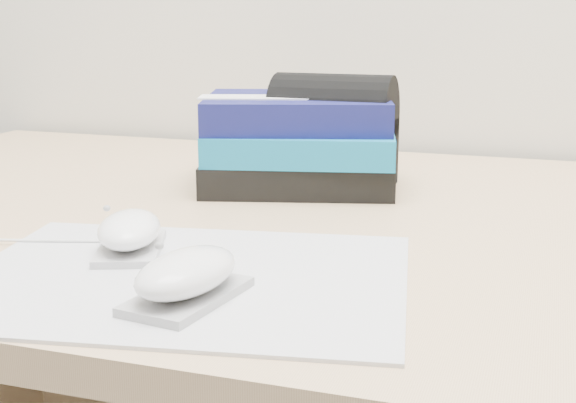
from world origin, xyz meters
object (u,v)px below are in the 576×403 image
(mouse_rear, at_px, (130,233))
(mouse_front, at_px, (187,276))
(pouch, at_px, (333,133))
(book_stack, at_px, (299,142))
(desk, at_px, (423,399))

(mouse_rear, bearing_deg, mouse_front, -43.33)
(pouch, bearing_deg, book_stack, -168.73)
(mouse_front, relative_size, pouch, 0.77)
(desk, xyz_separation_m, mouse_front, (-0.13, -0.36, 0.26))
(mouse_front, height_order, book_stack, book_stack)
(mouse_rear, bearing_deg, book_stack, 79.81)
(desk, distance_m, pouch, 0.34)
(desk, height_order, pouch, pouch)
(mouse_rear, relative_size, pouch, 0.77)
(desk, relative_size, pouch, 10.99)
(desk, xyz_separation_m, mouse_rear, (-0.23, -0.26, 0.26))
(book_stack, bearing_deg, pouch, 11.27)
(desk, xyz_separation_m, book_stack, (-0.17, 0.06, 0.29))
(desk, bearing_deg, book_stack, 161.47)
(mouse_front, height_order, pouch, pouch)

